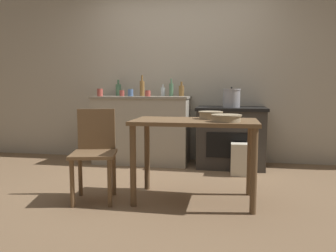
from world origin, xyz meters
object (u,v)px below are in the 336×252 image
(cup_far_right, at_px, (100,92))
(chair, at_px, (95,150))
(cup_mid_right, at_px, (148,93))
(bottle_mid_left, at_px, (181,91))
(mixing_bowl_small, at_px, (226,118))
(bottle_far_left, at_px, (142,88))
(bottle_center, at_px, (118,90))
(stove, at_px, (231,137))
(stock_pot, at_px, (231,98))
(bottle_left, at_px, (171,89))
(cup_right, at_px, (122,93))
(mixing_bowl_large, at_px, (211,115))
(bottle_center_left, at_px, (163,91))
(work_table, at_px, (195,133))
(cup_center_right, at_px, (130,93))
(flour_sack, at_px, (242,159))

(cup_far_right, bearing_deg, chair, -70.22)
(cup_mid_right, bearing_deg, bottle_mid_left, 32.48)
(chair, xyz_separation_m, mixing_bowl_small, (1.22, -0.01, 0.33))
(bottle_far_left, height_order, bottle_center, bottle_far_left)
(stove, xyz_separation_m, bottle_center, (-1.64, 0.17, 0.64))
(stock_pot, relative_size, bottle_left, 1.10)
(bottle_mid_left, relative_size, bottle_center, 0.86)
(cup_right, bearing_deg, mixing_bowl_small, -47.02)
(cup_far_right, bearing_deg, stock_pot, 3.24)
(mixing_bowl_large, distance_m, bottle_center_left, 1.68)
(work_table, distance_m, mixing_bowl_small, 0.35)
(bottle_far_left, bearing_deg, bottle_center_left, 14.26)
(cup_right, bearing_deg, stove, 1.01)
(work_table, bearing_deg, cup_mid_right, 120.28)
(work_table, bearing_deg, bottle_center_left, 111.11)
(stock_pot, relative_size, cup_right, 3.28)
(chair, bearing_deg, bottle_mid_left, 58.00)
(bottle_mid_left, xyz_separation_m, bottle_center_left, (-0.27, 0.01, -0.01))
(bottle_far_left, relative_size, cup_center_right, 2.96)
(chair, bearing_deg, cup_center_right, 80.53)
(work_table, bearing_deg, flour_sack, 64.76)
(flour_sack, relative_size, bottle_left, 1.60)
(mixing_bowl_small, distance_m, bottle_mid_left, 1.85)
(bottle_left, relative_size, bottle_mid_left, 1.21)
(mixing_bowl_large, relative_size, cup_far_right, 2.21)
(bottle_center_left, distance_m, cup_center_right, 0.47)
(flour_sack, height_order, stock_pot, stock_pot)
(bottle_far_left, height_order, bottle_center_left, bottle_far_left)
(work_table, xyz_separation_m, mixing_bowl_small, (0.29, -0.13, 0.16))
(stock_pot, height_order, bottle_far_left, bottle_far_left)
(bottle_far_left, xyz_separation_m, cup_center_right, (-0.13, -0.15, -0.06))
(bottle_mid_left, xyz_separation_m, cup_mid_right, (-0.42, -0.27, -0.04))
(stove, bearing_deg, cup_right, -178.99)
(bottle_center_left, bearing_deg, bottle_center, 177.02)
(cup_mid_right, bearing_deg, cup_far_right, -176.88)
(stove, bearing_deg, mixing_bowl_large, -98.66)
(bottle_far_left, bearing_deg, stove, -2.91)
(stock_pot, xyz_separation_m, cup_mid_right, (-1.12, -0.06, 0.06))
(cup_far_right, bearing_deg, mixing_bowl_small, -39.35)
(mixing_bowl_large, bearing_deg, bottle_left, 113.53)
(mixing_bowl_large, xyz_separation_m, bottle_far_left, (-1.05, 1.41, 0.26))
(bottle_center, xyz_separation_m, cup_mid_right, (0.52, -0.31, -0.05))
(stove, bearing_deg, stock_pot, -91.25)
(bottle_center_left, bearing_deg, mixing_bowl_small, -62.42)
(stock_pot, bearing_deg, cup_right, 178.06)
(bottle_center, bearing_deg, bottle_left, -5.13)
(work_table, distance_m, bottle_far_left, 1.83)
(bottle_left, relative_size, cup_right, 2.99)
(cup_mid_right, distance_m, cup_right, 0.42)
(chair, distance_m, cup_mid_right, 1.55)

